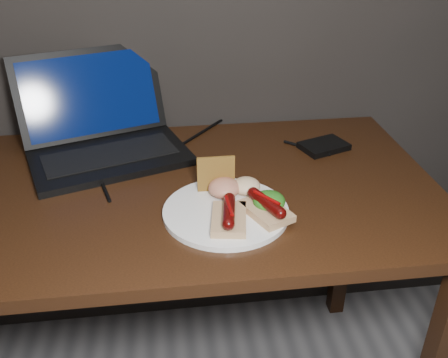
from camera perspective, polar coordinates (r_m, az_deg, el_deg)
desk at (r=1.23m, az=-8.96°, el=-4.61°), size 1.40×0.70×0.75m
laptop at (r=1.36m, az=-13.70°, el=5.16°), size 0.47×0.43×0.25m
hard_drive at (r=1.38m, az=11.33°, el=3.71°), size 0.14×0.12×0.02m
desk_cables at (r=1.33m, az=-10.41°, el=2.48°), size 1.03×0.44×0.01m
plate at (r=1.08m, az=0.20°, el=-3.74°), size 0.35×0.35×0.01m
bread_sausage_center at (r=1.02m, az=0.57°, el=-4.19°), size 0.09×0.12×0.04m
bread_sausage_right at (r=1.05m, az=4.84°, el=-3.25°), size 0.11×0.13×0.04m
crispbread at (r=1.12m, az=-0.92°, el=0.60°), size 0.09×0.01×0.08m
salad_greens at (r=1.07m, az=5.16°, el=-2.52°), size 0.07×0.07×0.04m
salsa_mound at (r=1.11m, az=0.04°, el=-1.01°), size 0.07×0.07×0.04m
coleslaw_mound at (r=1.12m, az=2.55°, el=-0.80°), size 0.06×0.06×0.04m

